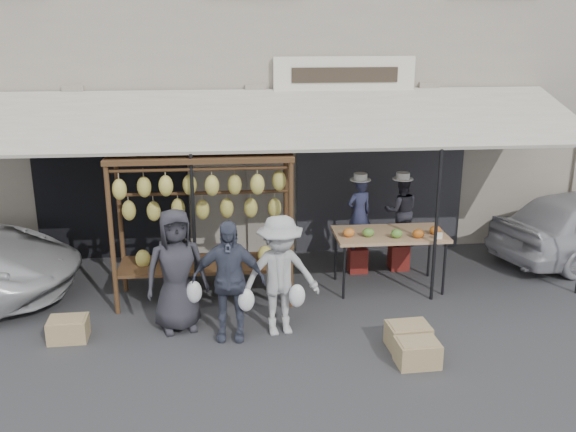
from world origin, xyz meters
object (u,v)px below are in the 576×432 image
object	(u,v)px
customer_mid	(229,280)
crate_far	(68,329)
vendor_right	(401,211)
crate_near_b	(408,336)
customer_left	(176,270)
customer_right	(280,276)
produce_table	(390,236)
crate_near_a	(417,353)
banana_rack	(202,199)
vendor_left	(359,213)

from	to	relation	value
customer_mid	crate_far	size ratio (longest dim) A/B	3.26
vendor_right	customer_mid	bearing A→B (deg)	42.14
crate_near_b	customer_left	bearing A→B (deg)	164.49
customer_mid	crate_near_b	xyz separation A→B (m)	(2.27, -0.50, -0.65)
customer_right	customer_left	bearing A→B (deg)	159.90
produce_table	vendor_right	distance (m)	0.88
crate_near_b	crate_far	world-z (taller)	crate_near_b
crate_far	crate_near_b	bearing A→B (deg)	-8.17
produce_table	customer_mid	world-z (taller)	customer_mid
customer_mid	crate_near_a	world-z (taller)	customer_mid
crate_far	banana_rack	bearing A→B (deg)	31.87
crate_near_b	crate_near_a	bearing A→B (deg)	-90.61
customer_mid	customer_right	xyz separation A→B (m)	(0.67, 0.07, 0.01)
banana_rack	produce_table	distance (m)	2.93
customer_right	crate_near_b	world-z (taller)	customer_right
vendor_right	crate_far	size ratio (longest dim) A/B	2.32
produce_table	crate_far	size ratio (longest dim) A/B	3.41
vendor_left	crate_far	size ratio (longest dim) A/B	2.38
produce_table	crate_far	xyz separation A→B (m)	(-4.60, -1.27, -0.72)
produce_table	crate_near_b	size ratio (longest dim) A/B	3.21
banana_rack	customer_right	world-z (taller)	banana_rack
crate_near_b	vendor_left	bearing A→B (deg)	92.82
customer_left	crate_near_a	distance (m)	3.29
vendor_left	customer_mid	xyz separation A→B (m)	(-2.15, -2.12, -0.20)
customer_left	crate_near_a	bearing A→B (deg)	-37.60
banana_rack	crate_far	bearing A→B (deg)	-148.13
vendor_right	customer_left	world-z (taller)	customer_left
banana_rack	vendor_right	size ratio (longest dim) A/B	2.25
crate_near_b	customer_mid	bearing A→B (deg)	167.61
produce_table	customer_mid	distance (m)	2.86
produce_table	vendor_left	world-z (taller)	vendor_left
crate_near_b	crate_far	distance (m)	4.43
vendor_left	crate_near_a	xyz separation A→B (m)	(0.12, -3.05, -0.86)
customer_left	crate_far	world-z (taller)	customer_left
vendor_right	crate_near_a	xyz separation A→B (m)	(-0.59, -3.12, -0.86)
banana_rack	crate_far	xyz separation A→B (m)	(-1.76, -1.10, -1.42)
customer_mid	crate_near_b	distance (m)	2.42
customer_right	crate_near_b	size ratio (longest dim) A/B	3.10
customer_right	crate_far	size ratio (longest dim) A/B	3.30
crate_near_a	crate_near_b	world-z (taller)	crate_near_b
produce_table	customer_left	world-z (taller)	customer_left
vendor_left	customer_right	xyz separation A→B (m)	(-1.47, -2.06, -0.20)
banana_rack	crate_near_a	world-z (taller)	banana_rack
customer_left	banana_rack	bearing A→B (deg)	54.82
vendor_right	customer_right	distance (m)	3.05
customer_left	customer_mid	bearing A→B (deg)	-39.80
customer_right	crate_far	distance (m)	2.87
banana_rack	vendor_right	distance (m)	3.40
crate_near_b	banana_rack	bearing A→B (deg)	146.66
vendor_right	customer_mid	xyz separation A→B (m)	(-2.86, -2.19, -0.20)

